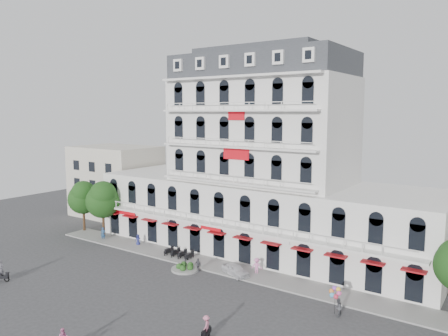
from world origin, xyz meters
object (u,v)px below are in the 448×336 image
at_px(parked_car, 235,270).
at_px(balloon_vendor, 337,302).
at_px(rider_center, 206,327).
at_px(rider_west, 1,272).

xyz_separation_m(parked_car, balloon_vendor, (12.57, -2.93, 0.63)).
bearing_deg(balloon_vendor, parked_car, 166.88).
bearing_deg(parked_car, balloon_vendor, -83.20).
bearing_deg(rider_center, parked_car, -173.90).
bearing_deg(rider_west, rider_center, -27.92).
height_order(rider_center, balloon_vendor, balloon_vendor).
relative_size(parked_car, balloon_vendor, 1.54).
xyz_separation_m(rider_center, balloon_vendor, (6.96, 9.84, 0.23)).
bearing_deg(rider_center, rider_west, -101.16).
xyz_separation_m(rider_west, rider_center, (24.99, 2.82, -0.06)).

